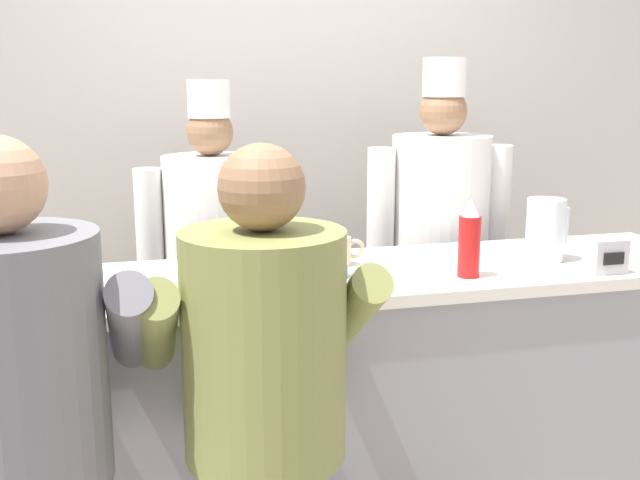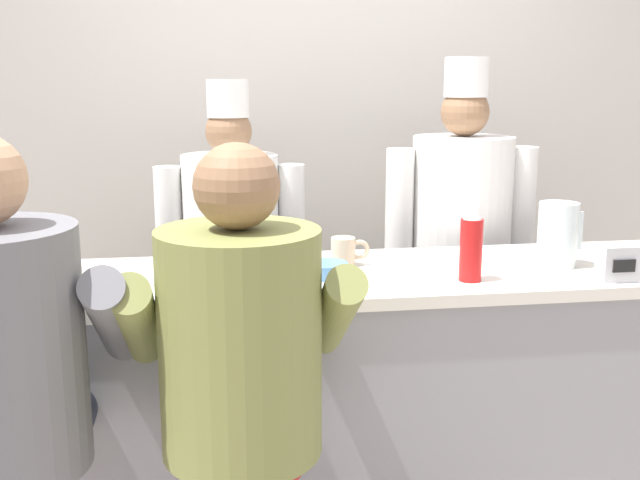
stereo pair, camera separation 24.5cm
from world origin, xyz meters
name	(u,v)px [view 1 (the left image)]	position (x,y,z in m)	size (l,w,h in m)	color
wall_back	(284,134)	(0.00, 1.60, 1.35)	(10.00, 0.06, 2.70)	beige
diner_counter	(361,404)	(0.00, 0.32, 0.49)	(2.59, 0.65, 0.98)	gray
ketchup_bottle_red	(469,241)	(0.31, 0.15, 1.10)	(0.07, 0.07, 0.26)	red
water_pitcher_clear	(546,230)	(0.67, 0.30, 1.09)	(0.16, 0.14, 0.22)	silver
breakfast_plate	(180,295)	(-0.63, 0.13, 0.99)	(0.27, 0.27, 0.05)	white
cereal_bowl	(326,270)	(-0.14, 0.27, 1.00)	(0.14, 0.14, 0.05)	#4C7FB7
coffee_mug_tan	(340,251)	(-0.05, 0.41, 1.03)	(0.13, 0.08, 0.10)	beige
coffee_mug_white	(10,296)	(-1.10, 0.14, 1.02)	(0.14, 0.10, 0.08)	white
napkin_dispenser_chrome	(607,256)	(0.78, 0.08, 1.04)	(0.12, 0.07, 0.12)	silver
diner_seated_grey	(16,373)	(-1.04, -0.23, 0.93)	(0.65, 0.64, 1.50)	#B2B5BA
diner_seated_olive	(262,356)	(-0.45, -0.23, 0.92)	(0.63, 0.62, 1.47)	#B2B5BA
cook_in_whites_near	(214,255)	(-0.42, 1.06, 0.89)	(0.63, 0.40, 1.61)	#232328
cook_in_whites_far	(439,236)	(0.56, 0.97, 0.94)	(0.67, 0.43, 1.70)	#232328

